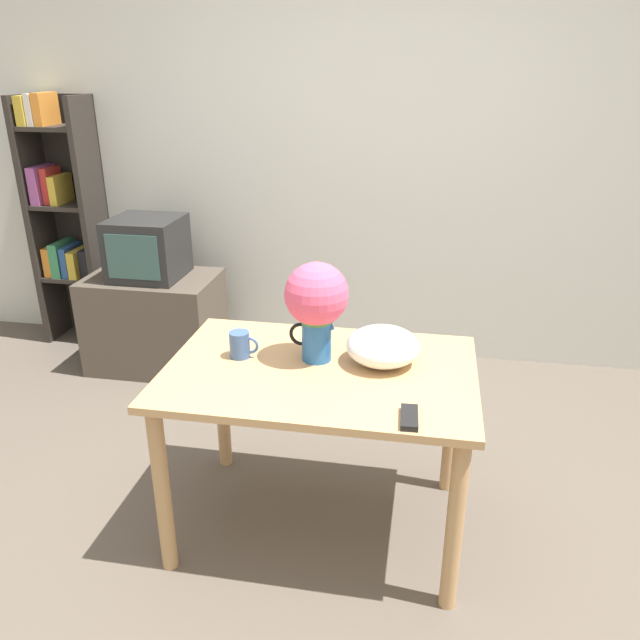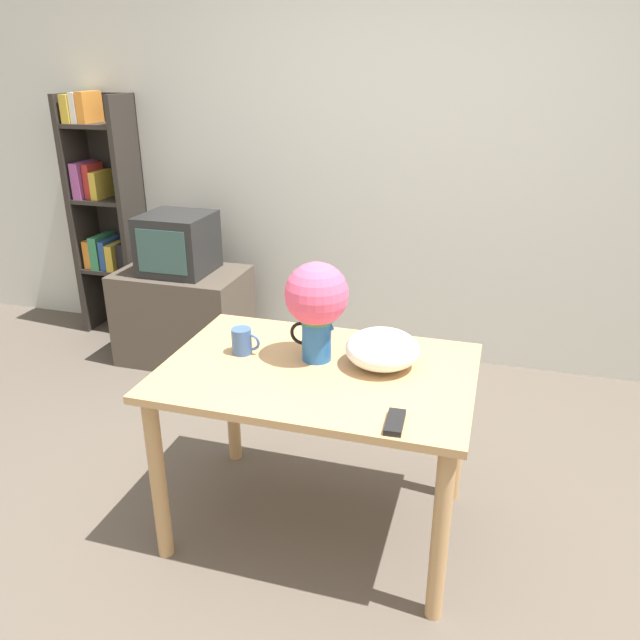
{
  "view_description": "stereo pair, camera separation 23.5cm",
  "coord_description": "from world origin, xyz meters",
  "views": [
    {
      "loc": [
        0.32,
        -1.85,
        1.79
      ],
      "look_at": [
        -0.07,
        0.3,
        0.89
      ],
      "focal_mm": 35.0,
      "sensor_mm": 36.0,
      "label": 1
    },
    {
      "loc": [
        0.54,
        -1.79,
        1.79
      ],
      "look_at": [
        -0.07,
        0.3,
        0.89
      ],
      "focal_mm": 35.0,
      "sensor_mm": 36.0,
      "label": 2
    }
  ],
  "objects": [
    {
      "name": "remote_control",
      "position": [
        0.29,
        -0.09,
        0.74
      ],
      "size": [
        0.06,
        0.15,
        0.02
      ],
      "color": "black",
      "rests_on": "table"
    },
    {
      "name": "flower_vase",
      "position": [
        -0.09,
        0.3,
        0.97
      ],
      "size": [
        0.24,
        0.24,
        0.39
      ],
      "color": "#235B9E",
      "rests_on": "table"
    },
    {
      "name": "bookshelf",
      "position": [
        -2.06,
        1.84,
        0.87
      ],
      "size": [
        0.43,
        0.3,
        1.63
      ],
      "color": "#2D2823",
      "rests_on": "ground_plane"
    },
    {
      "name": "white_bowl",
      "position": [
        0.17,
        0.31,
        0.8
      ],
      "size": [
        0.28,
        0.28,
        0.14
      ],
      "color": "white",
      "rests_on": "table"
    },
    {
      "name": "tv_set",
      "position": [
        -1.34,
        1.51,
        0.77
      ],
      "size": [
        0.4,
        0.4,
        0.36
      ],
      "color": "black",
      "rests_on": "tv_stand"
    },
    {
      "name": "table",
      "position": [
        -0.06,
        0.22,
        0.62
      ],
      "size": [
        1.17,
        0.8,
        0.73
      ],
      "color": "tan",
      "rests_on": "ground_plane"
    },
    {
      "name": "wall_back",
      "position": [
        0.0,
        2.0,
        1.3
      ],
      "size": [
        8.0,
        0.05,
        2.6
      ],
      "color": "silver",
      "rests_on": "ground_plane"
    },
    {
      "name": "tv_stand",
      "position": [
        -1.34,
        1.51,
        0.3
      ],
      "size": [
        0.78,
        0.51,
        0.59
      ],
      "color": "#4C4238",
      "rests_on": "ground_plane"
    },
    {
      "name": "ground_plane",
      "position": [
        0.0,
        0.0,
        0.0
      ],
      "size": [
        12.0,
        12.0,
        0.0
      ],
      "primitive_type": "plane",
      "color": "brown"
    },
    {
      "name": "coffee_mug",
      "position": [
        -0.38,
        0.26,
        0.78
      ],
      "size": [
        0.12,
        0.08,
        0.1
      ],
      "color": "#385689",
      "rests_on": "table"
    }
  ]
}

